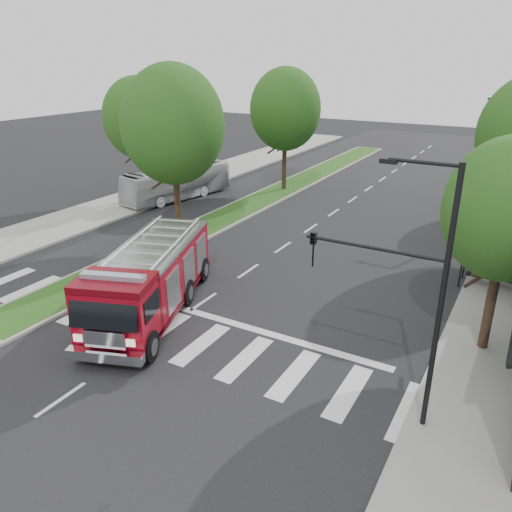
# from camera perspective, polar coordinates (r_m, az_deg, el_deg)

# --- Properties ---
(ground) EXTENTS (140.00, 140.00, 0.00)m
(ground) POSITION_cam_1_polar(r_m,az_deg,el_deg) (22.88, -6.02, -5.23)
(ground) COLOR black
(ground) RESTS_ON ground
(sidewalk_left) EXTENTS (5.00, 80.00, 0.15)m
(sidewalk_left) POSITION_cam_1_polar(r_m,az_deg,el_deg) (38.87, -15.03, 5.75)
(sidewalk_left) COLOR gray
(sidewalk_left) RESTS_ON ground
(median) EXTENTS (3.00, 50.00, 0.15)m
(median) POSITION_cam_1_polar(r_m,az_deg,el_deg) (40.22, 1.89, 7.03)
(median) COLOR gray
(median) RESTS_ON ground
(bus_shelter) EXTENTS (3.20, 1.60, 2.61)m
(bus_shelter) POSITION_cam_1_polar(r_m,az_deg,el_deg) (25.95, 26.01, 0.83)
(bus_shelter) COLOR black
(bus_shelter) RESTS_ON ground
(tree_right_near) EXTENTS (4.40, 4.40, 8.05)m
(tree_right_near) POSITION_cam_1_polar(r_m,az_deg,el_deg) (19.05, 26.91, 4.67)
(tree_right_near) COLOR black
(tree_right_near) RESTS_ON ground
(tree_median_near) EXTENTS (5.80, 5.80, 10.16)m
(tree_median_near) POSITION_cam_1_polar(r_m,az_deg,el_deg) (29.03, -9.48, 14.54)
(tree_median_near) COLOR black
(tree_median_near) RESTS_ON ground
(tree_median_far) EXTENTS (5.60, 5.60, 9.72)m
(tree_median_far) POSITION_cam_1_polar(r_m,az_deg,el_deg) (40.84, 3.38, 16.38)
(tree_median_far) COLOR black
(tree_median_far) RESTS_ON ground
(tree_left_mid) EXTENTS (5.20, 5.20, 9.16)m
(tree_left_mid) POSITION_cam_1_polar(r_m,az_deg,el_deg) (38.81, -13.28, 15.08)
(tree_left_mid) COLOR black
(tree_left_mid) RESTS_ON ground
(streetlight_right_near) EXTENTS (4.08, 0.22, 8.00)m
(streetlight_right_near) POSITION_cam_1_polar(r_m,az_deg,el_deg) (14.33, 17.18, -2.64)
(streetlight_right_near) COLOR black
(streetlight_right_near) RESTS_ON ground
(streetlight_right_far) EXTENTS (2.11, 0.20, 8.00)m
(streetlight_right_far) POSITION_cam_1_polar(r_m,az_deg,el_deg) (36.92, 27.03, 10.35)
(streetlight_right_far) COLOR black
(streetlight_right_far) RESTS_ON ground
(fire_engine) EXTENTS (5.75, 9.71, 3.23)m
(fire_engine) POSITION_cam_1_polar(r_m,az_deg,el_deg) (21.70, -11.97, -2.63)
(fire_engine) COLOR #59040D
(fire_engine) RESTS_ON ground
(city_bus) EXTENTS (4.14, 9.64, 2.61)m
(city_bus) POSITION_cam_1_polar(r_m,az_deg,el_deg) (39.50, -8.99, 8.33)
(city_bus) COLOR #BDBCC1
(city_bus) RESTS_ON ground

